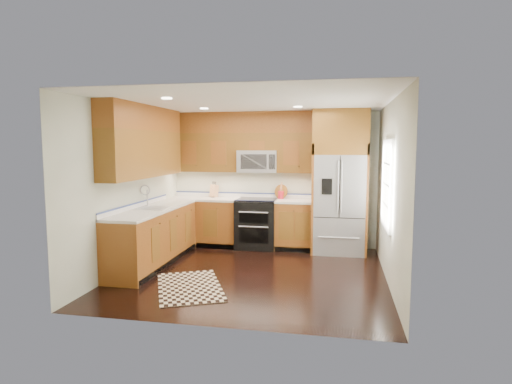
% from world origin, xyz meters
% --- Properties ---
extents(ground, '(4.00, 4.00, 0.00)m').
position_xyz_m(ground, '(0.00, 0.00, 0.00)').
color(ground, black).
rests_on(ground, ground).
extents(wall_back, '(4.00, 0.02, 2.60)m').
position_xyz_m(wall_back, '(0.00, 2.00, 1.30)').
color(wall_back, silver).
rests_on(wall_back, ground).
extents(wall_left, '(0.02, 4.00, 2.60)m').
position_xyz_m(wall_left, '(-2.00, 0.00, 1.30)').
color(wall_left, silver).
rests_on(wall_left, ground).
extents(wall_right, '(0.02, 4.00, 2.60)m').
position_xyz_m(wall_right, '(2.00, 0.00, 1.30)').
color(wall_right, silver).
rests_on(wall_right, ground).
extents(window, '(0.04, 1.10, 1.30)m').
position_xyz_m(window, '(1.98, 0.20, 1.40)').
color(window, white).
rests_on(window, ground).
extents(base_cabinets, '(2.85, 3.00, 0.90)m').
position_xyz_m(base_cabinets, '(-1.23, 0.90, 0.45)').
color(base_cabinets, '#90561B').
rests_on(base_cabinets, ground).
extents(countertop, '(2.86, 3.01, 0.04)m').
position_xyz_m(countertop, '(-1.09, 1.01, 0.92)').
color(countertop, white).
rests_on(countertop, base_cabinets).
extents(upper_cabinets, '(2.85, 3.00, 1.15)m').
position_xyz_m(upper_cabinets, '(-1.15, 1.09, 2.02)').
color(upper_cabinets, brown).
rests_on(upper_cabinets, ground).
extents(range, '(0.76, 0.67, 0.95)m').
position_xyz_m(range, '(-0.25, 1.67, 0.47)').
color(range, black).
rests_on(range, ground).
extents(microwave, '(0.76, 0.40, 0.42)m').
position_xyz_m(microwave, '(-0.25, 1.80, 1.66)').
color(microwave, '#B2B2B7').
rests_on(microwave, ground).
extents(refrigerator, '(0.98, 0.75, 2.60)m').
position_xyz_m(refrigerator, '(1.30, 1.63, 1.30)').
color(refrigerator, '#B2B2B7').
rests_on(refrigerator, ground).
extents(sink_faucet, '(0.54, 0.44, 0.37)m').
position_xyz_m(sink_faucet, '(-1.73, 0.23, 0.99)').
color(sink_faucet, '#B2B2B7').
rests_on(sink_faucet, countertop).
extents(rug, '(1.36, 1.64, 0.01)m').
position_xyz_m(rug, '(-0.73, -0.79, 0.01)').
color(rug, black).
rests_on(rug, ground).
extents(knife_block, '(0.14, 0.18, 0.31)m').
position_xyz_m(knife_block, '(-1.16, 1.88, 1.07)').
color(knife_block, tan).
rests_on(knife_block, countertop).
extents(utensil_crock, '(0.13, 0.13, 0.32)m').
position_xyz_m(utensil_crock, '(0.19, 1.84, 1.05)').
color(utensil_crock, '#B41625').
rests_on(utensil_crock, countertop).
extents(cutting_board, '(0.37, 0.37, 0.02)m').
position_xyz_m(cutting_board, '(0.19, 1.86, 0.95)').
color(cutting_board, brown).
rests_on(cutting_board, countertop).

